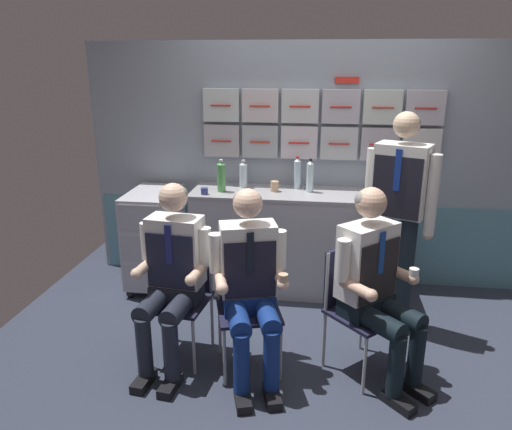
{
  "coord_description": "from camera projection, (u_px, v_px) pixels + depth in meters",
  "views": [
    {
      "loc": [
        0.04,
        -2.96,
        2.0
      ],
      "look_at": [
        -0.41,
        0.22,
        0.97
      ],
      "focal_mm": 34.27,
      "sensor_mm": 36.0,
      "label": 1
    }
  ],
  "objects": [
    {
      "name": "ground",
      "position": [
        310.0,
        361.0,
        3.41
      ],
      "size": [
        4.8,
        4.8,
        0.04
      ],
      "primitive_type": "cube",
      "color": "#2F3544"
    },
    {
      "name": "galley_bulkhead",
      "position": [
        319.0,
        167.0,
        4.37
      ],
      "size": [
        4.2,
        0.14,
        2.15
      ],
      "color": "#8F9BA9",
      "rests_on": "ground"
    },
    {
      "name": "galley_counter",
      "position": [
        289.0,
        241.0,
        4.33
      ],
      "size": [
        1.7,
        0.53,
        0.91
      ],
      "color": "#ACABB1",
      "rests_on": "ground"
    },
    {
      "name": "service_trolley",
      "position": [
        154.0,
        236.0,
        4.38
      ],
      "size": [
        0.4,
        0.65,
        0.89
      ],
      "color": "black",
      "rests_on": "ground"
    },
    {
      "name": "folding_chair_left",
      "position": [
        182.0,
        284.0,
        3.39
      ],
      "size": [
        0.44,
        0.44,
        0.83
      ],
      "color": "#A8AAAF",
      "rests_on": "ground"
    },
    {
      "name": "crew_member_left",
      "position": [
        172.0,
        270.0,
        3.19
      ],
      "size": [
        0.49,
        0.63,
        1.24
      ],
      "color": "black",
      "rests_on": "ground"
    },
    {
      "name": "folding_chair_center",
      "position": [
        247.0,
        292.0,
        3.27
      ],
      "size": [
        0.5,
        0.5,
        0.83
      ],
      "color": "#A8AAAF",
      "rests_on": "ground"
    },
    {
      "name": "crew_member_center",
      "position": [
        250.0,
        279.0,
        3.06
      ],
      "size": [
        0.52,
        0.67,
        1.24
      ],
      "color": "black",
      "rests_on": "ground"
    },
    {
      "name": "folding_chair_near_trolley",
      "position": [
        355.0,
        296.0,
        3.21
      ],
      "size": [
        0.57,
        0.57,
        0.83
      ],
      "color": "#A8AAAF",
      "rests_on": "ground"
    },
    {
      "name": "crew_member_near_trolley",
      "position": [
        376.0,
        279.0,
        3.03
      ],
      "size": [
        0.66,
        0.67,
        1.26
      ],
      "color": "black",
      "rests_on": "ground"
    },
    {
      "name": "crew_member_standing",
      "position": [
        399.0,
        206.0,
        3.54
      ],
      "size": [
        0.49,
        0.37,
        1.66
      ],
      "color": "black",
      "rests_on": "ground"
    },
    {
      "name": "water_bottle_blue_cap",
      "position": [
        221.0,
        176.0,
        4.17
      ],
      "size": [
        0.07,
        0.07,
        0.28
      ],
      "color": "#53A053",
      "rests_on": "galley_counter"
    },
    {
      "name": "water_bottle_clear",
      "position": [
        243.0,
        174.0,
        4.31
      ],
      "size": [
        0.07,
        0.07,
        0.25
      ],
      "color": "silver",
      "rests_on": "galley_counter"
    },
    {
      "name": "water_bottle_short",
      "position": [
        297.0,
        173.0,
        4.27
      ],
      "size": [
        0.06,
        0.06,
        0.29
      ],
      "color": "silver",
      "rests_on": "galley_counter"
    },
    {
      "name": "water_bottle_tall",
      "position": [
        310.0,
        176.0,
        4.16
      ],
      "size": [
        0.06,
        0.06,
        0.29
      ],
      "color": "silver",
      "rests_on": "galley_counter"
    },
    {
      "name": "paper_cup_blue",
      "position": [
        275.0,
        186.0,
        4.2
      ],
      "size": [
        0.07,
        0.07,
        0.09
      ],
      "color": "tan",
      "rests_on": "galley_counter"
    },
    {
      "name": "espresso_cup_small",
      "position": [
        204.0,
        191.0,
        4.11
      ],
      "size": [
        0.06,
        0.06,
        0.06
      ],
      "color": "navy",
      "rests_on": "galley_counter"
    }
  ]
}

